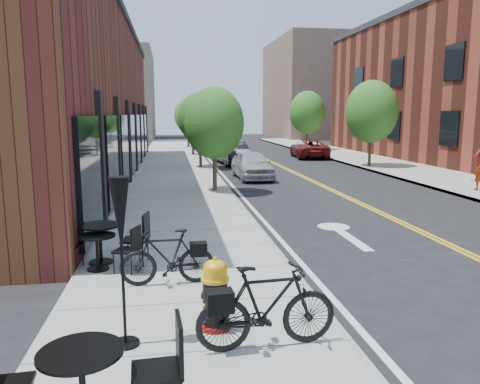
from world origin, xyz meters
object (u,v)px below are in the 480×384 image
bicycle_right (267,307)px  bistro_set_b (97,247)px  bistro_set_c (100,238)px  parked_car_b (233,152)px  bistro_set_a (82,377)px  parked_car_a (252,165)px  parked_car_far (309,149)px  fire_hydrant (215,295)px  bicycle_left (167,257)px  parked_car_c (208,142)px  patio_umbrella (121,226)px

bicycle_right → bistro_set_b: bicycle_right is taller
bistro_set_c → parked_car_b: 19.02m
bistro_set_a → parked_car_a: 17.55m
parked_car_b → bistro_set_b: bearing=-110.5°
bistro_set_b → parked_car_far: bearing=85.4°
fire_hydrant → parked_car_far: (8.78, 24.71, 0.04)m
bicycle_left → parked_car_a: bearing=162.1°
parked_car_far → bicycle_left: bearing=73.3°
bicycle_left → bistro_set_a: size_ratio=0.87×
bistro_set_c → parked_car_a: 13.08m
bicycle_left → parked_car_c: (3.13, 30.06, 0.13)m
bicycle_right → bistro_set_c: bicycle_right is taller
bistro_set_c → fire_hydrant: bearing=-47.2°
parked_car_far → bistro_set_c: bearing=69.3°
fire_hydrant → bicycle_left: bearing=132.4°
bicycle_left → bistro_set_b: bearing=-128.8°
bistro_set_a → bicycle_left: bearing=74.3°
bicycle_right → bistro_set_c: (-2.47, 3.71, -0.04)m
bicycle_right → parked_car_far: (8.21, 25.33, -0.02)m
bicycle_left → parked_car_b: bearing=167.1°
bicycle_left → bistro_set_b: size_ratio=0.98×
parked_car_a → parked_car_b: parked_car_b is taller
bicycle_left → parked_car_far: bearing=155.6°
parked_car_c → parked_car_far: bearing=-44.9°
patio_umbrella → parked_car_a: patio_umbrella is taller
bistro_set_c → parked_car_b: size_ratio=0.44×
bicycle_left → parked_car_c: size_ratio=0.32×
parked_car_far → patio_umbrella: bearing=73.9°
parked_car_b → bicycle_left: bearing=-106.2°
bistro_set_a → parked_car_far: parked_car_far is taller
bicycle_left → parked_car_a: size_ratio=0.42×
fire_hydrant → parked_car_far: size_ratio=0.22×
bistro_set_a → parked_car_far: 28.39m
parked_car_far → bistro_set_a: bearing=74.6°
bicycle_left → bistro_set_a: bearing=-14.1°
fire_hydrant → patio_umbrella: (-1.15, -0.30, 1.05)m
bistro_set_c → patio_umbrella: bearing=-66.2°
bistro_set_a → bistro_set_b: bearing=92.9°
bistro_set_b → parked_car_far: 24.47m
parked_car_b → parked_car_far: (5.64, 3.27, -0.07)m
bicycle_left → bistro_set_a: 3.62m
bistro_set_b → parked_car_c: parked_car_c is taller
fire_hydrant → parked_car_a: (3.17, 15.14, 0.06)m
patio_umbrella → parked_car_c: size_ratio=0.42×
bistro_set_a → parked_car_b: (4.52, 23.24, 0.09)m
bicycle_right → parked_car_a: (2.60, 15.77, -0.01)m
patio_umbrella → parked_car_a: (4.32, 15.44, -0.99)m
bistro_set_b → bistro_set_c: bearing=111.1°
bistro_set_a → parked_car_c: parked_car_c is taller
bicycle_right → parked_car_a: parked_car_a is taller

